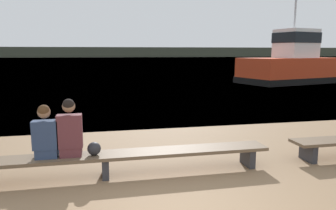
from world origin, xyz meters
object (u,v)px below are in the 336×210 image
object	(u,v)px
bench_main	(105,158)
tugboat_red	(292,66)
person_left	(46,135)
shopping_bag	(94,149)
person_right	(70,131)

from	to	relation	value
bench_main	tugboat_red	size ratio (longest dim) A/B	0.75
bench_main	tugboat_red	world-z (taller)	tugboat_red
bench_main	person_left	bearing A→B (deg)	179.81
tugboat_red	shopping_bag	bearing A→B (deg)	123.86
bench_main	person_left	xyz separation A→B (m)	(-0.99, 0.00, 0.49)
bench_main	shopping_bag	xyz separation A→B (m)	(-0.18, -0.03, 0.20)
bench_main	shopping_bag	size ratio (longest dim) A/B	26.01
bench_main	tugboat_red	xyz separation A→B (m)	(13.80, 15.84, 0.87)
bench_main	person_left	size ratio (longest dim) A/B	6.58
person_left	shopping_bag	distance (m)	0.85
person_right	shopping_bag	xyz separation A→B (m)	(0.40, -0.03, -0.33)
bench_main	shopping_bag	world-z (taller)	shopping_bag
bench_main	tugboat_red	bearing A→B (deg)	48.95
person_left	tugboat_red	bearing A→B (deg)	46.97
person_left	shopping_bag	world-z (taller)	person_left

